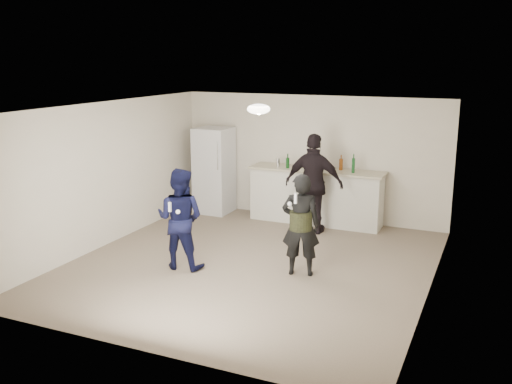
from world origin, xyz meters
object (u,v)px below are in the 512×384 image
at_px(fridge, 214,170).
at_px(man, 180,219).
at_px(shaker, 278,162).
at_px(counter, 316,197).
at_px(woman, 301,225).
at_px(spectator, 314,184).

height_order(fridge, man, fridge).
relative_size(fridge, shaker, 10.59).
relative_size(counter, man, 1.64).
relative_size(fridge, woman, 1.15).
height_order(woman, spectator, spectator).
relative_size(woman, spectator, 0.84).
distance_m(fridge, spectator, 2.46).
distance_m(counter, woman, 2.82).
bearing_deg(man, fridge, -77.46).
bearing_deg(woman, shaker, -76.86).
xyz_separation_m(counter, spectator, (0.16, -0.64, 0.41)).
height_order(shaker, woman, woman).
distance_m(fridge, man, 3.31).
distance_m(counter, spectator, 0.78).
xyz_separation_m(counter, woman, (0.64, -2.74, 0.26)).
bearing_deg(shaker, fridge, -179.66).
bearing_deg(counter, spectator, -75.92).
bearing_deg(man, shaker, -103.14).
bearing_deg(spectator, fridge, -15.20).
height_order(counter, fridge, fridge).
relative_size(counter, shaker, 15.29).
relative_size(fridge, man, 1.13).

